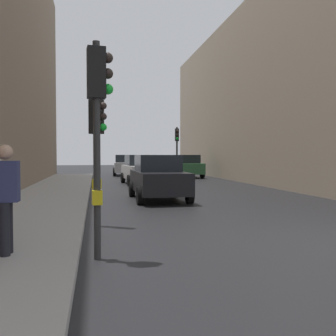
{
  "coord_description": "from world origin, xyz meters",
  "views": [
    {
      "loc": [
        -4.44,
        -6.96,
        1.77
      ],
      "look_at": [
        -1.78,
        7.18,
        1.27
      ],
      "focal_mm": 41.01,
      "sensor_mm": 36.0,
      "label": 1
    }
  ],
  "objects": [
    {
      "name": "traffic_light_near_left",
      "position": [
        -4.4,
        -0.43,
        2.52
      ],
      "size": [
        0.44,
        0.27,
        3.65
      ],
      "color": "#2D2D2D",
      "rests_on": "ground"
    },
    {
      "name": "pedestrian_with_grey_backpack",
      "position": [
        -5.91,
        -0.46,
        1.16
      ],
      "size": [
        0.61,
        0.36,
        1.77
      ],
      "color": "black",
      "rests_on": "sidewalk_kerb"
    },
    {
      "name": "car_dark_suv",
      "position": [
        -2.04,
        7.89,
        0.88
      ],
      "size": [
        2.07,
        4.23,
        1.76
      ],
      "color": "black",
      "rests_on": "ground"
    },
    {
      "name": "car_white_compact",
      "position": [
        -1.8,
        16.06,
        0.88
      ],
      "size": [
        2.25,
        4.31,
        1.76
      ],
      "color": "silver",
      "rests_on": "ground"
    },
    {
      "name": "car_green_estate",
      "position": [
        2.46,
        22.08,
        0.88
      ],
      "size": [
        2.18,
        4.28,
        1.76
      ],
      "color": "#2D6038",
      "rests_on": "ground"
    },
    {
      "name": "car_silver_hatchback",
      "position": [
        -2.0,
        26.13,
        0.88
      ],
      "size": [
        2.14,
        4.26,
        1.76
      ],
      "color": "#BCBCC1",
      "rests_on": "ground"
    },
    {
      "name": "traffic_light_near_right",
      "position": [
        -4.41,
        2.63,
        2.22
      ],
      "size": [
        0.44,
        0.37,
        3.22
      ],
      "color": "#2D2D2D",
      "rests_on": "ground"
    },
    {
      "name": "traffic_light_far_median",
      "position": [
        0.98,
        18.57,
        2.51
      ],
      "size": [
        0.26,
        0.44,
        3.64
      ],
      "color": "#2D2D2D",
      "rests_on": "ground"
    },
    {
      "name": "ground_plane",
      "position": [
        0.0,
        0.0,
        0.0
      ],
      "size": [
        120.0,
        120.0,
        0.0
      ],
      "primitive_type": "plane",
      "color": "black"
    },
    {
      "name": "sidewalk_kerb",
      "position": [
        -6.26,
        6.0,
        0.08
      ],
      "size": [
        3.07,
        40.0,
        0.16
      ],
      "primitive_type": "cube",
      "color": "#A8A5A0",
      "rests_on": "ground"
    },
    {
      "name": "building_facade_right",
      "position": [
        10.73,
        17.77,
        5.7
      ],
      "size": [
        12.0,
        33.48,
        11.39
      ],
      "primitive_type": "cube",
      "color": "gray",
      "rests_on": "ground"
    }
  ]
}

